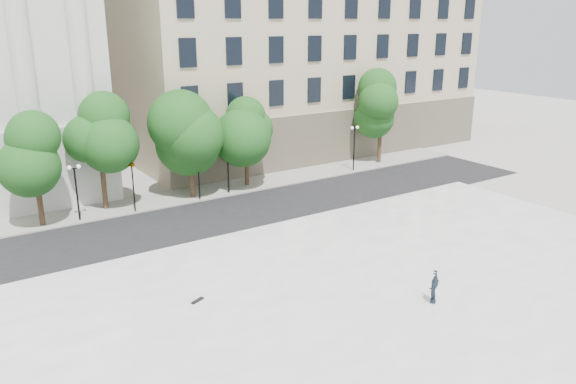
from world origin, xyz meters
The scene contains 11 objects.
ground centered at (0.00, 0.00, 0.00)m, with size 160.00×160.00×0.00m, color #BBB7B0.
plaza centered at (0.00, 3.00, 0.23)m, with size 44.00×22.00×0.45m, color white.
street centered at (0.00, 18.00, 0.01)m, with size 60.00×8.00×0.02m, color black.
far_sidewalk centered at (0.00, 24.00, 0.06)m, with size 60.00×4.00×0.12m, color #9B998F.
building_east centered at (20.00, 38.91, 11.14)m, with size 36.00×26.15×23.00m.
traffic_light_west centered at (-2.19, 22.30, 3.78)m, with size 0.95×1.97×4.28m.
traffic_light_east centered at (2.80, 22.30, 3.65)m, with size 0.43×1.65×4.16m.
person_lying centered at (4.69, 0.82, 0.67)m, with size 0.58×0.38×1.59m, color black.
skateboard centered at (-4.40, 7.02, 0.49)m, with size 0.71×0.18×0.07m, color black.
street_trees centered at (-1.43, 23.57, 4.96)m, with size 47.12×5.04×7.65m.
lamp_posts centered at (0.07, 22.60, 2.87)m, with size 36.25×0.28×4.28m.
Camera 1 is at (-13.88, -15.06, 13.07)m, focal length 35.00 mm.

